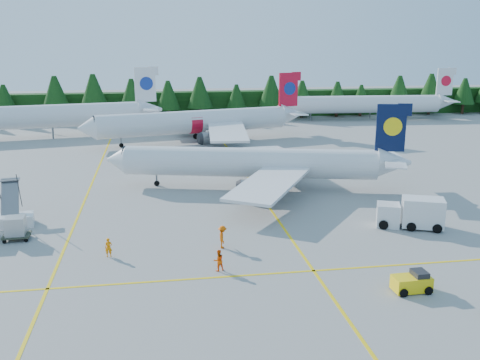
{
  "coord_description": "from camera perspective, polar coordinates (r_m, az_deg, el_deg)",
  "views": [
    {
      "loc": [
        -5.77,
        -43.22,
        17.43
      ],
      "look_at": [
        2.63,
        9.48,
        3.5
      ],
      "focal_mm": 40.0,
      "sensor_mm": 36.0,
      "label": 1
    }
  ],
  "objects": [
    {
      "name": "ground",
      "position": [
        46.96,
        -1.36,
        -7.16
      ],
      "size": [
        320.0,
        320.0,
        0.0
      ],
      "primitive_type": "plane",
      "color": "gray",
      "rests_on": "ground"
    },
    {
      "name": "taxi_stripe_a",
      "position": [
        66.1,
        -15.88,
        -1.23
      ],
      "size": [
        0.25,
        120.0,
        0.01
      ],
      "primitive_type": "cube",
      "color": "yellow",
      "rests_on": "ground"
    },
    {
      "name": "taxi_stripe_b",
      "position": [
        66.63,
        1.44,
        -0.54
      ],
      "size": [
        0.25,
        120.0,
        0.01
      ],
      "primitive_type": "cube",
      "color": "yellow",
      "rests_on": "ground"
    },
    {
      "name": "taxi_stripe_cross",
      "position": [
        41.51,
        -0.22,
        -10.2
      ],
      "size": [
        80.0,
        0.25,
        0.01
      ],
      "primitive_type": "cube",
      "color": "yellow",
      "rests_on": "ground"
    },
    {
      "name": "treeline_hedge",
      "position": [
        126.19,
        -6.44,
        7.97
      ],
      "size": [
        220.0,
        4.0,
        6.0
      ],
      "primitive_type": "cube",
      "color": "black",
      "rests_on": "ground"
    },
    {
      "name": "airliner_navy",
      "position": [
        64.56,
        0.48,
        1.83
      ],
      "size": [
        35.13,
        28.55,
        10.41
      ],
      "rotation": [
        0.0,
        0.0,
        -0.25
      ],
      "color": "silver",
      "rests_on": "ground"
    },
    {
      "name": "airliner_red",
      "position": [
        94.78,
        -5.3,
        6.13
      ],
      "size": [
        39.67,
        32.27,
        11.72
      ],
      "rotation": [
        0.0,
        0.0,
        0.23
      ],
      "color": "silver",
      "rests_on": "ground"
    },
    {
      "name": "airliner_far_left",
      "position": [
        106.25,
        -21.27,
        6.34
      ],
      "size": [
        42.79,
        10.93,
        12.52
      ],
      "rotation": [
        0.0,
        0.0,
        0.17
      ],
      "color": "silver",
      "rests_on": "ground"
    },
    {
      "name": "airliner_far_right",
      "position": [
        124.96,
        12.81,
        7.91
      ],
      "size": [
        39.44,
        6.14,
        11.46
      ],
      "rotation": [
        0.0,
        0.0,
        -0.06
      ],
      "color": "silver",
      "rests_on": "ground"
    },
    {
      "name": "airstairs",
      "position": [
        56.59,
        -23.3,
        -3.66
      ],
      "size": [
        4.57,
        6.21,
        3.84
      ],
      "rotation": [
        0.0,
        0.0,
        0.16
      ],
      "color": "silver",
      "rests_on": "ground"
    },
    {
      "name": "service_truck",
      "position": [
        53.8,
        17.71,
        -3.35
      ],
      "size": [
        6.52,
        4.27,
        2.96
      ],
      "rotation": [
        0.0,
        0.0,
        -0.37
      ],
      "color": "white",
      "rests_on": "ground"
    },
    {
      "name": "baggage_tug",
      "position": [
        40.83,
        17.92,
        -10.32
      ],
      "size": [
        2.71,
        1.51,
        1.43
      ],
      "rotation": [
        0.0,
        0.0,
        0.03
      ],
      "color": "yellow",
      "rests_on": "ground"
    },
    {
      "name": "crew_a",
      "position": [
        45.98,
        -13.84,
        -7.01
      ],
      "size": [
        0.6,
        0.4,
        1.62
      ],
      "primitive_type": "imported",
      "rotation": [
        0.0,
        0.0,
        0.02
      ],
      "color": "orange",
      "rests_on": "ground"
    },
    {
      "name": "crew_b",
      "position": [
        42.09,
        -2.31,
        -8.56
      ],
      "size": [
        0.98,
        0.85,
        1.74
      ],
      "primitive_type": "imported",
      "rotation": [
        0.0,
        0.0,
        3.4
      ],
      "color": "#FF5205",
      "rests_on": "ground"
    },
    {
      "name": "crew_c",
      "position": [
        46.44,
        -1.88,
        -6.1
      ],
      "size": [
        0.61,
        0.86,
        2.01
      ],
      "primitive_type": "imported",
      "rotation": [
        0.0,
        0.0,
        1.52
      ],
      "color": "#E35304",
      "rests_on": "ground"
    }
  ]
}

